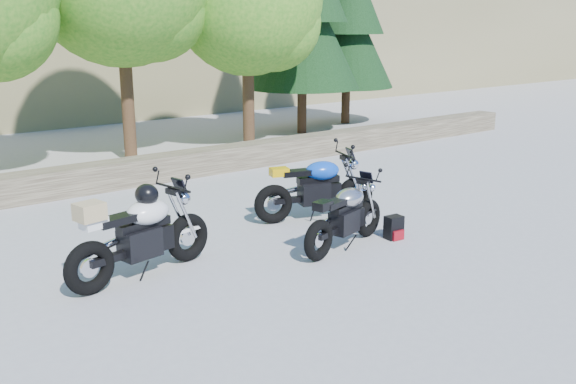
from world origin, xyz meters
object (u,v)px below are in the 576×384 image
object	(u,v)px
white_bike	(140,233)
blue_bike	(316,189)
silver_bike	(345,217)
backpack	(394,228)

from	to	relation	value
white_bike	blue_bike	xyz separation A→B (m)	(3.22, 0.55, -0.07)
silver_bike	white_bike	distance (m)	2.78
blue_bike	backpack	world-z (taller)	blue_bike
silver_bike	backpack	size ratio (longest dim) A/B	5.28
silver_bike	white_bike	bearing A→B (deg)	150.06
backpack	blue_bike	bearing A→B (deg)	105.21
white_bike	backpack	bearing A→B (deg)	-25.00
white_bike	backpack	distance (m)	3.62
silver_bike	white_bike	world-z (taller)	white_bike
white_bike	backpack	world-z (taller)	white_bike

